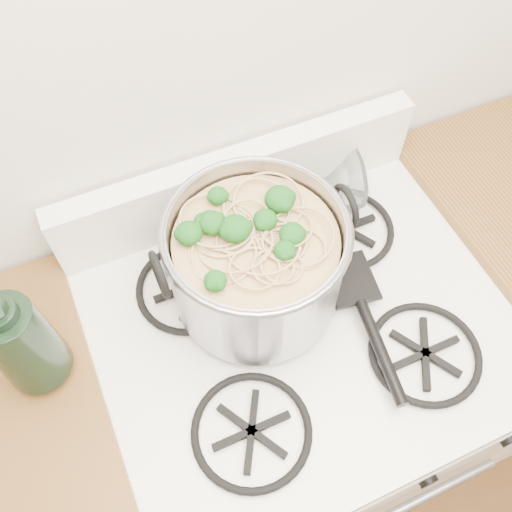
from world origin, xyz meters
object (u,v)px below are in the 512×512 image
(gas_range, at_px, (291,403))
(spatula, at_px, (350,277))
(bottle, at_px, (16,335))
(stock_pot, at_px, (256,262))
(glass_bowl, at_px, (297,185))

(gas_range, relative_size, spatula, 2.98)
(gas_range, distance_m, bottle, 0.78)
(spatula, height_order, bottle, bottle)
(spatula, bearing_deg, bottle, -176.98)
(spatula, bearing_deg, gas_range, -153.44)
(stock_pot, distance_m, glass_bowl, 0.28)
(stock_pot, bearing_deg, gas_range, -57.25)
(gas_range, distance_m, glass_bowl, 0.59)
(gas_range, relative_size, stock_pot, 2.68)
(spatula, xyz_separation_m, bottle, (-0.57, 0.06, 0.13))
(bottle, bearing_deg, stock_pot, -22.74)
(gas_range, xyz_separation_m, stock_pot, (-0.06, 0.09, 0.59))
(gas_range, distance_m, spatula, 0.51)
(gas_range, bearing_deg, spatula, 17.49)
(glass_bowl, distance_m, bottle, 0.62)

